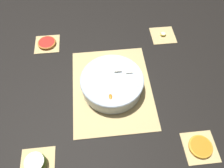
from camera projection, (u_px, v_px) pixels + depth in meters
name	position (u px, v px, depth m)	size (l,w,h in m)	color
ground_plane	(112.00, 88.00, 0.97)	(6.00, 6.00, 0.00)	black
bamboo_mat_center	(112.00, 88.00, 0.97)	(0.45, 0.35, 0.01)	#D6B775
coaster_mat_near_left	(47.00, 44.00, 1.12)	(0.12, 0.12, 0.01)	#D6B775
coaster_mat_near_right	(38.00, 165.00, 0.79)	(0.12, 0.12, 0.01)	#D6B775
coaster_mat_far_left	(163.00, 35.00, 1.15)	(0.12, 0.12, 0.01)	#D6B775
coaster_mat_far_right	(200.00, 147.00, 0.82)	(0.12, 0.12, 0.01)	#D6B775
fruit_salad_bowl	(112.00, 83.00, 0.94)	(0.27, 0.27, 0.08)	silver
apple_half	(36.00, 163.00, 0.77)	(0.08, 0.08, 0.04)	#7FAD38
orange_slice_whole	(201.00, 147.00, 0.82)	(0.09, 0.09, 0.01)	orange
banana_coin_single	(163.00, 34.00, 1.15)	(0.03, 0.03, 0.01)	#F7EFC6
grapefruit_slice	(47.00, 43.00, 1.11)	(0.09, 0.09, 0.01)	red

